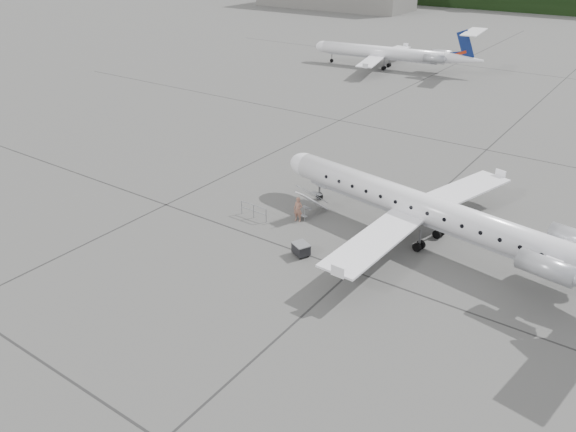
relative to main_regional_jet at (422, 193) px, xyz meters
The scene contains 7 objects.
ground 8.89m from the main_regional_jet, 72.65° to the right, with size 320.00×320.00×0.00m, color #565653.
main_regional_jet is the anchor object (origin of this frame).
airstair 7.89m from the main_regional_jet, behind, with size 0.85×2.51×2.03m, color white, non-canonical shape.
passenger 8.43m from the main_regional_jet, 162.99° to the right, with size 0.64×0.42×1.76m, color #996653.
safety_railing 11.50m from the main_regional_jet, 160.21° to the right, with size 2.20×0.08×1.00m, color gray, non-canonical shape.
baggage_cart 8.35m from the main_regional_jet, 129.42° to the right, with size 1.00×0.81×0.87m, color black, non-canonical shape.
bg_regional_left 51.28m from the main_regional_jet, 119.30° to the left, with size 23.47×16.90×6.16m, color white, non-canonical shape.
Camera 1 is at (9.00, -23.01, 17.89)m, focal length 35.00 mm.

